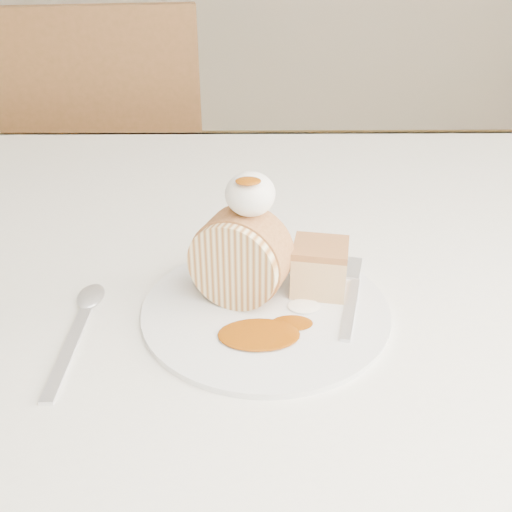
{
  "coord_description": "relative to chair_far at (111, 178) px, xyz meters",
  "views": [
    {
      "loc": [
        -0.0,
        -0.43,
        1.1
      ],
      "look_at": [
        0.0,
        0.07,
        0.81
      ],
      "focal_mm": 40.0,
      "sensor_mm": 36.0,
      "label": 1
    }
  ],
  "objects": [
    {
      "name": "chair_far",
      "position": [
        0.0,
        0.0,
        0.0
      ],
      "size": [
        0.52,
        0.52,
        0.96
      ],
      "rotation": [
        0.0,
        0.0,
        3.29
      ],
      "color": "brown",
      "rests_on": "ground"
    },
    {
      "name": "cake_chunk",
      "position": [
        0.42,
        -0.82,
        0.23
      ],
      "size": [
        0.07,
        0.06,
        0.05
      ],
      "primitive_type": "cube",
      "rotation": [
        0.0,
        0.0,
        -0.18
      ],
      "color": "#AC6F41",
      "rests_on": "plate"
    },
    {
      "name": "roulade_slice",
      "position": [
        0.34,
        -0.84,
        0.25
      ],
      "size": [
        0.11,
        0.08,
        0.1
      ],
      "primitive_type": "cylinder",
      "rotation": [
        1.57,
        0.0,
        -0.39
      ],
      "color": "#F6E4AB",
      "rests_on": "plate"
    },
    {
      "name": "caramel_drizzle",
      "position": [
        0.35,
        -0.84,
        0.35
      ],
      "size": [
        0.02,
        0.02,
        0.01
      ],
      "primitive_type": "ellipsoid",
      "color": "#833B05",
      "rests_on": "whipped_cream"
    },
    {
      "name": "caramel_pool",
      "position": [
        0.36,
        -0.9,
        0.21
      ],
      "size": [
        0.09,
        0.07,
        0.0
      ],
      "primitive_type": null,
      "rotation": [
        0.0,
        0.0,
        -0.18
      ],
      "color": "#833B05",
      "rests_on": "plate"
    },
    {
      "name": "whipped_cream",
      "position": [
        0.35,
        -0.83,
        0.32
      ],
      "size": [
        0.05,
        0.05,
        0.04
      ],
      "primitive_type": "ellipsoid",
      "color": "white",
      "rests_on": "roulade_slice"
    },
    {
      "name": "table",
      "position": [
        0.36,
        -0.71,
        0.11
      ],
      "size": [
        1.4,
        0.9,
        0.75
      ],
      "color": "white",
      "rests_on": "ground"
    },
    {
      "name": "plate",
      "position": [
        0.37,
        -0.85,
        0.2
      ],
      "size": [
        0.3,
        0.3,
        0.01
      ],
      "primitive_type": "cylinder",
      "rotation": [
        0.0,
        0.0,
        -0.18
      ],
      "color": "white",
      "rests_on": "table"
    },
    {
      "name": "spoon",
      "position": [
        0.18,
        -0.92,
        0.2
      ],
      "size": [
        0.03,
        0.17,
        0.0
      ],
      "primitive_type": "cube",
      "rotation": [
        0.0,
        0.0,
        -0.0
      ],
      "color": "silver",
      "rests_on": "table"
    },
    {
      "name": "fork",
      "position": [
        0.45,
        -0.86,
        0.21
      ],
      "size": [
        0.06,
        0.15,
        0.0
      ],
      "primitive_type": "cube",
      "rotation": [
        0.0,
        0.0,
        -0.25
      ],
      "color": "silver",
      "rests_on": "plate"
    }
  ]
}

